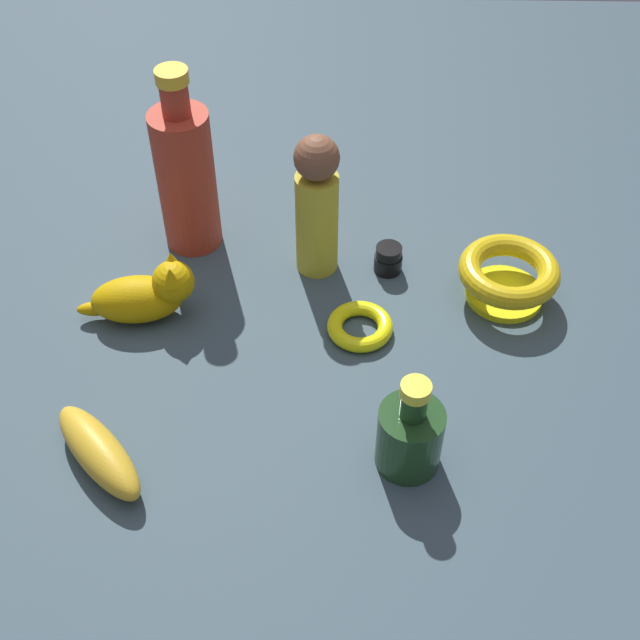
{
  "coord_description": "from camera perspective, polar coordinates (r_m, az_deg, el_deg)",
  "views": [
    {
      "loc": [
        0.02,
        -0.66,
        0.78
      ],
      "look_at": [
        0.0,
        0.0,
        0.08
      ],
      "focal_mm": 46.62,
      "sensor_mm": 36.0,
      "label": 1
    }
  ],
  "objects": [
    {
      "name": "nail_polish_jar",
      "position": [
        1.13,
        4.71,
        4.2
      ],
      "size": [
        0.04,
        0.04,
        0.04
      ],
      "color": "black",
      "rests_on": "ground"
    },
    {
      "name": "banana",
      "position": [
        0.95,
        -14.95,
        -8.74
      ],
      "size": [
        0.14,
        0.15,
        0.05
      ],
      "primitive_type": "ellipsoid",
      "rotation": [
        0.0,
        0.0,
        5.45
      ],
      "color": "gold",
      "rests_on": "ground"
    },
    {
      "name": "bangle",
      "position": [
        1.06,
        2.76,
        -0.44
      ],
      "size": [
        0.08,
        0.08,
        0.02
      ],
      "primitive_type": "torus",
      "color": "yellow",
      "rests_on": "ground"
    },
    {
      "name": "person_figure_adult",
      "position": [
        1.08,
        -0.22,
        7.89
      ],
      "size": [
        0.08,
        0.08,
        0.21
      ],
      "color": "gold",
      "rests_on": "ground"
    },
    {
      "name": "bottle_short",
      "position": [
        0.91,
        6.19,
        -7.82
      ],
      "size": [
        0.07,
        0.07,
        0.13
      ],
      "color": "#1D411D",
      "rests_on": "ground"
    },
    {
      "name": "cat_figurine",
      "position": [
        1.08,
        -11.85,
        1.76
      ],
      "size": [
        0.16,
        0.08,
        0.09
      ],
      "color": "#C59805",
      "rests_on": "ground"
    },
    {
      "name": "bottle_tall",
      "position": [
        1.14,
        -9.19,
        9.76
      ],
      "size": [
        0.08,
        0.08,
        0.27
      ],
      "color": "#B43724",
      "rests_on": "ground"
    },
    {
      "name": "bowl",
      "position": [
        1.11,
        12.79,
        3.04
      ],
      "size": [
        0.13,
        0.13,
        0.06
      ],
      "color": "#F8F315",
      "rests_on": "ground"
    },
    {
      "name": "ground",
      "position": [
        1.02,
        0.0,
        -3.23
      ],
      "size": [
        2.0,
        2.0,
        0.0
      ],
      "primitive_type": "plane",
      "color": "#384C56"
    }
  ]
}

